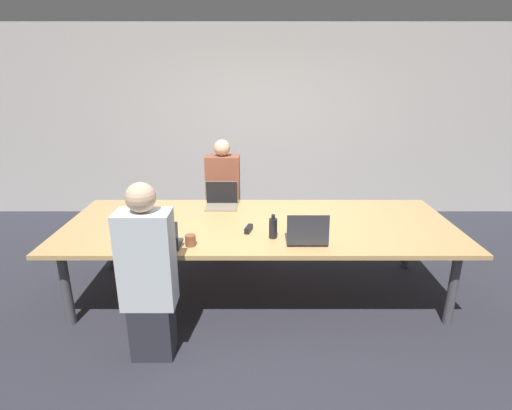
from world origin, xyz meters
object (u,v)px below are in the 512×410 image
at_px(bottle_near_midright, 272,228).
at_px(person_near_left, 147,276).
at_px(stapler, 248,229).
at_px(laptop_near_midright, 306,235).
at_px(laptop_far_midleft, 221,200).
at_px(laptop_near_left, 160,240).
at_px(person_far_midleft, 223,199).
at_px(cup_near_left, 190,240).

bearing_deg(bottle_near_midright, person_near_left, -148.56).
distance_m(person_near_left, stapler, 1.04).
bearing_deg(laptop_near_midright, laptop_far_midleft, -50.52).
height_order(laptop_near_left, bottle_near_midright, laptop_near_left).
bearing_deg(bottle_near_midright, laptop_near_left, -167.09).
xyz_separation_m(laptop_near_left, stapler, (0.72, 0.36, -0.05)).
relative_size(person_far_midleft, bottle_near_midright, 6.46).
relative_size(laptop_far_midleft, stapler, 2.19).
xyz_separation_m(person_near_left, laptop_far_midleft, (0.44, 1.44, 0.14)).
relative_size(laptop_near_left, person_near_left, 0.22).
height_order(cup_near_left, laptop_far_midleft, laptop_far_midleft).
relative_size(person_near_left, stapler, 9.08).
xyz_separation_m(laptop_far_midleft, stapler, (0.31, -0.71, -0.05)).
relative_size(person_near_left, bottle_near_midright, 6.57).
xyz_separation_m(laptop_far_midleft, person_far_midleft, (-0.02, 0.52, -0.16)).
relative_size(laptop_far_midleft, laptop_near_midright, 0.98).
distance_m(cup_near_left, bottle_near_midright, 0.72).
height_order(bottle_near_midright, stapler, bottle_near_midright).
distance_m(bottle_near_midright, stapler, 0.27).
distance_m(person_far_midleft, laptop_near_midright, 1.72).
relative_size(cup_near_left, laptop_far_midleft, 0.28).
xyz_separation_m(bottle_near_midright, stapler, (-0.22, 0.14, -0.07)).
bearing_deg(laptop_far_midleft, laptop_near_midright, -50.52).
xyz_separation_m(laptop_near_left, person_near_left, (-0.02, -0.37, -0.13)).
bearing_deg(person_near_left, bottle_near_midright, -148.56).
relative_size(cup_near_left, laptop_near_midright, 0.27).
height_order(laptop_near_left, laptop_near_midright, laptop_near_midright).
relative_size(person_near_left, person_far_midleft, 1.02).
relative_size(laptop_near_left, stapler, 2.04).
distance_m(person_near_left, person_far_midleft, 2.00).
xyz_separation_m(laptop_near_left, cup_near_left, (0.24, 0.05, -0.03)).
bearing_deg(laptop_near_left, cup_near_left, -168.73).
distance_m(laptop_far_midleft, bottle_near_midright, 1.00).
bearing_deg(bottle_near_midright, laptop_near_midright, -23.72).
bearing_deg(laptop_far_midleft, laptop_near_left, -111.36).
distance_m(laptop_far_midleft, stapler, 0.77).
height_order(laptop_near_left, person_far_midleft, person_far_midleft).
bearing_deg(cup_near_left, laptop_far_midleft, 80.06).
xyz_separation_m(person_near_left, stapler, (0.74, 0.73, 0.09)).
bearing_deg(person_near_left, laptop_near_midright, -159.54).
bearing_deg(cup_near_left, bottle_near_midright, 13.46).
distance_m(laptop_near_left, laptop_far_midleft, 1.15).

